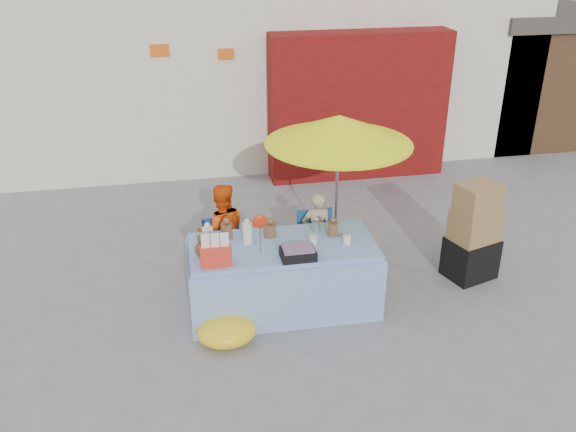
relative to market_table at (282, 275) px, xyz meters
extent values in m
plane|color=slate|center=(-0.05, -0.14, -0.44)|extent=(80.00, 80.00, 0.00)
cube|color=silver|center=(-0.05, 6.86, 1.81)|extent=(12.00, 5.00, 4.50)
cube|color=maroon|center=(2.15, 4.06, 0.86)|extent=(3.20, 0.60, 2.60)
cube|color=#4C331E|center=(6.45, 5.86, 0.76)|extent=(2.60, 3.00, 2.40)
cube|color=#3F3833|center=(6.45, 5.86, 2.11)|extent=(2.80, 3.20, 0.30)
cube|color=#D75812|center=(-1.25, 4.34, 1.91)|extent=(0.32, 0.04, 0.20)
cube|color=#D75812|center=(-0.15, 4.34, 1.81)|extent=(0.28, 0.04, 0.18)
cube|color=#7E9ECA|center=(0.01, 0.00, -0.01)|extent=(2.19, 1.01, 0.86)
cube|color=#7E9ECA|center=(0.00, -0.50, -0.04)|extent=(2.23, 0.07, 0.80)
cube|color=#7E9ECA|center=(0.02, 0.51, -0.04)|extent=(2.23, 0.07, 0.80)
cylinder|color=white|center=(-0.85, 0.19, 0.52)|extent=(0.13, 0.13, 0.21)
cylinder|color=brown|center=(-0.62, 0.30, 0.51)|extent=(0.14, 0.14, 0.18)
cylinder|color=white|center=(-0.39, 0.12, 0.54)|extent=(0.12, 0.12, 0.25)
cylinder|color=brown|center=(-0.10, 0.23, 0.50)|extent=(0.15, 0.15, 0.16)
cylinder|color=#B2B2B7|center=(0.47, 0.25, 0.49)|extent=(0.10, 0.10, 0.14)
cylinder|color=brown|center=(0.64, 0.11, 0.50)|extent=(0.13, 0.13, 0.17)
cylinder|color=white|center=(0.35, -0.06, 0.47)|extent=(0.09, 0.09, 0.10)
cylinder|color=white|center=(0.75, -0.13, 0.47)|extent=(0.09, 0.09, 0.10)
sphere|color=brown|center=(-0.93, -0.09, 0.50)|extent=(0.17, 0.17, 0.17)
ellipsoid|color=red|center=(-0.28, -0.16, 0.83)|extent=(0.17, 0.06, 0.17)
cube|color=red|center=(-0.80, -0.33, 0.53)|extent=(0.35, 0.17, 0.23)
cube|color=black|center=(0.12, -0.34, 0.47)|extent=(0.39, 0.28, 0.10)
cube|color=navy|center=(-0.63, 0.67, -0.22)|extent=(0.50, 0.49, 0.45)
cube|color=navy|center=(-0.64, 0.89, 0.21)|extent=(0.48, 0.07, 0.40)
cube|color=navy|center=(0.62, 0.67, -0.22)|extent=(0.50, 0.49, 0.45)
cube|color=navy|center=(0.61, 0.89, 0.21)|extent=(0.48, 0.07, 0.40)
imported|color=#ED4C0C|center=(-0.63, 0.82, 0.22)|extent=(0.67, 0.54, 1.33)
imported|color=tan|center=(0.62, 0.82, 0.12)|extent=(0.42, 0.29, 1.12)
cylinder|color=gray|center=(0.92, 0.97, 0.56)|extent=(0.04, 0.04, 2.00)
cone|color=#F7FF0D|center=(0.92, 0.97, 1.46)|extent=(1.90, 1.90, 0.38)
cylinder|color=#F7FF0D|center=(0.92, 0.97, 1.28)|extent=(1.90, 1.90, 0.02)
cube|color=black|center=(2.57, 0.23, -0.17)|extent=(0.72, 0.65, 0.55)
cube|color=#956C43|center=(2.57, 0.23, 0.31)|extent=(0.67, 0.58, 0.41)
cube|color=#956C43|center=(2.55, 0.21, 0.70)|extent=(0.62, 0.53, 0.37)
ellipsoid|color=yellow|center=(-0.74, -0.59, -0.29)|extent=(0.68, 0.55, 0.30)
camera|label=1|loc=(-1.14, -6.17, 3.82)|focal=38.00mm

